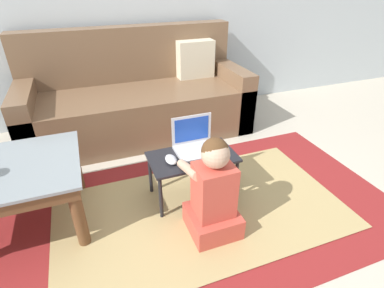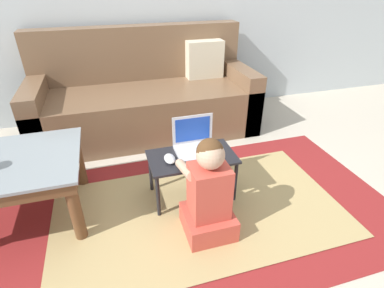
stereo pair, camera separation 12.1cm
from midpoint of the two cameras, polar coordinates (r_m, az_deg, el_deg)
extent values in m
plane|color=beige|center=(2.06, 0.63, -11.96)|extent=(16.00, 16.00, 0.00)
cube|color=maroon|center=(2.03, 0.12, -12.63)|extent=(2.59, 1.42, 0.01)
cube|color=tan|center=(2.03, 0.12, -12.52)|extent=(1.86, 1.02, 0.00)
cube|color=brown|center=(2.91, -11.12, 6.05)|extent=(2.02, 0.84, 0.44)
cube|color=brown|center=(3.07, -13.20, 16.39)|extent=(2.02, 0.18, 0.50)
cube|color=brown|center=(2.91, -29.53, 3.99)|extent=(0.16, 0.84, 0.58)
cube|color=brown|center=(3.15, 5.78, 9.70)|extent=(0.16, 0.84, 0.58)
cube|color=beige|center=(3.08, -0.50, 15.83)|extent=(0.36, 0.14, 0.36)
cylinder|color=brown|center=(1.83, -22.61, -12.63)|extent=(0.07, 0.07, 0.42)
cylinder|color=brown|center=(2.27, -22.80, -3.63)|extent=(0.07, 0.07, 0.42)
cube|color=black|center=(1.96, -1.67, -2.51)|extent=(0.57, 0.32, 0.02)
cylinder|color=black|center=(1.90, -7.79, -10.28)|extent=(0.02, 0.02, 0.31)
cylinder|color=black|center=(2.04, 6.67, -6.95)|extent=(0.02, 0.02, 0.31)
cylinder|color=black|center=(2.11, -9.57, -5.73)|extent=(0.02, 0.02, 0.31)
cylinder|color=black|center=(2.24, 3.57, -3.04)|extent=(0.02, 0.02, 0.31)
cube|color=silver|center=(1.99, -0.75, -1.37)|extent=(0.28, 0.22, 0.02)
cube|color=silver|center=(1.97, -0.56, -1.36)|extent=(0.23, 0.13, 0.00)
cube|color=silver|center=(2.02, -1.79, 2.81)|extent=(0.28, 0.01, 0.21)
cube|color=#1E47B7|center=(2.02, -1.75, 2.76)|extent=(0.24, 0.00, 0.17)
ellipsoid|color=silver|center=(1.90, -5.86, -2.99)|extent=(0.07, 0.12, 0.04)
cube|color=#CC4C3D|center=(1.86, 2.01, -14.47)|extent=(0.29, 0.29, 0.15)
cube|color=#CC4C3D|center=(1.71, 2.15, -8.84)|extent=(0.21, 0.19, 0.32)
sphere|color=tan|center=(1.57, 2.32, -2.03)|extent=(0.15, 0.15, 0.15)
sphere|color=brown|center=(1.57, 2.20, -1.43)|extent=(0.15, 0.15, 0.15)
cylinder|color=tan|center=(1.74, -2.62, -4.92)|extent=(0.06, 0.29, 0.14)
cylinder|color=tan|center=(1.80, 3.45, -3.63)|extent=(0.06, 0.29, 0.14)
camera|label=1|loc=(0.06, -91.76, -1.02)|focal=28.00mm
camera|label=2|loc=(0.06, 88.24, 1.02)|focal=28.00mm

